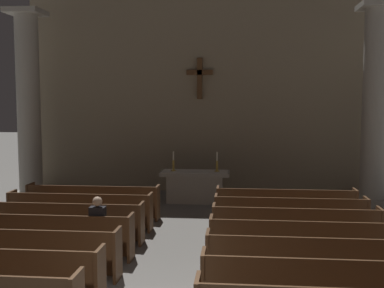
{
  "coord_description": "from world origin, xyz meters",
  "views": [
    {
      "loc": [
        1.33,
        -6.05,
        3.28
      ],
      "look_at": [
        0.0,
        7.82,
        1.98
      ],
      "focal_mm": 44.2,
      "sensor_mm": 36.0,
      "label": 1
    }
  ],
  "objects_px": {
    "pew_left_row_5": "(65,222)",
    "pew_right_row_2": "(322,285)",
    "altar": "(195,186)",
    "column_left_third": "(29,108)",
    "column_right_third": "(375,108)",
    "pew_right_row_7": "(285,206)",
    "pew_right_row_5": "(295,227)",
    "pew_right_row_6": "(290,215)",
    "candlestick_right": "(217,165)",
    "pew_right_row_3": "(311,261)",
    "candlestick_left": "(173,165)",
    "pew_left_row_7": "(93,202)",
    "pew_left_row_4": "(46,235)",
    "lone_worshipper": "(99,226)",
    "pew_left_row_3": "(22,252)",
    "pew_right_row_4": "(302,242)",
    "pew_left_row_6": "(80,211)"
  },
  "relations": [
    {
      "from": "pew_left_row_7",
      "to": "pew_right_row_5",
      "type": "xyz_separation_m",
      "value": [
        5.26,
        -2.18,
        0.0
      ]
    },
    {
      "from": "column_left_third",
      "to": "candlestick_right",
      "type": "relative_size",
      "value": 9.95
    },
    {
      "from": "pew_right_row_4",
      "to": "pew_right_row_5",
      "type": "bearing_deg",
      "value": 90.0
    },
    {
      "from": "pew_left_row_5",
      "to": "pew_right_row_7",
      "type": "bearing_deg",
      "value": 22.53
    },
    {
      "from": "pew_right_row_6",
      "to": "column_right_third",
      "type": "height_order",
      "value": "column_right_third"
    },
    {
      "from": "pew_right_row_7",
      "to": "lone_worshipper",
      "type": "height_order",
      "value": "lone_worshipper"
    },
    {
      "from": "pew_left_row_5",
      "to": "pew_right_row_6",
      "type": "distance_m",
      "value": 5.37
    },
    {
      "from": "candlestick_right",
      "to": "altar",
      "type": "bearing_deg",
      "value": 180.0
    },
    {
      "from": "altar",
      "to": "column_left_third",
      "type": "bearing_deg",
      "value": 178.09
    },
    {
      "from": "pew_left_row_4",
      "to": "pew_right_row_2",
      "type": "xyz_separation_m",
      "value": [
        5.26,
        -2.18,
        0.0
      ]
    },
    {
      "from": "pew_right_row_2",
      "to": "pew_left_row_4",
      "type": "bearing_deg",
      "value": 157.47
    },
    {
      "from": "pew_right_row_2",
      "to": "pew_right_row_6",
      "type": "xyz_separation_m",
      "value": [
        0.0,
        4.36,
        0.0
      ]
    },
    {
      "from": "pew_left_row_3",
      "to": "pew_right_row_2",
      "type": "xyz_separation_m",
      "value": [
        5.26,
        -1.09,
        0.0
      ]
    },
    {
      "from": "pew_left_row_5",
      "to": "altar",
      "type": "xyz_separation_m",
      "value": [
        2.63,
        4.54,
        0.06
      ]
    },
    {
      "from": "column_left_third",
      "to": "altar",
      "type": "bearing_deg",
      "value": -1.91
    },
    {
      "from": "candlestick_left",
      "to": "pew_right_row_5",
      "type": "bearing_deg",
      "value": -53.73
    },
    {
      "from": "pew_left_row_3",
      "to": "column_right_third",
      "type": "bearing_deg",
      "value": 40.15
    },
    {
      "from": "candlestick_left",
      "to": "pew_left_row_6",
      "type": "bearing_deg",
      "value": -119.24
    },
    {
      "from": "pew_left_row_4",
      "to": "pew_left_row_7",
      "type": "height_order",
      "value": "same"
    },
    {
      "from": "pew_right_row_2",
      "to": "pew_right_row_5",
      "type": "distance_m",
      "value": 3.27
    },
    {
      "from": "pew_right_row_6",
      "to": "candlestick_left",
      "type": "height_order",
      "value": "candlestick_left"
    },
    {
      "from": "pew_left_row_5",
      "to": "pew_left_row_6",
      "type": "relative_size",
      "value": 1.0
    },
    {
      "from": "pew_right_row_5",
      "to": "column_left_third",
      "type": "distance_m",
      "value": 9.79
    },
    {
      "from": "pew_right_row_2",
      "to": "pew_right_row_7",
      "type": "height_order",
      "value": "same"
    },
    {
      "from": "pew_left_row_5",
      "to": "altar",
      "type": "height_order",
      "value": "altar"
    },
    {
      "from": "pew_left_row_6",
      "to": "pew_right_row_4",
      "type": "distance_m",
      "value": 5.69
    },
    {
      "from": "altar",
      "to": "lone_worshipper",
      "type": "xyz_separation_m",
      "value": [
        -1.5,
        -5.59,
        0.16
      ]
    },
    {
      "from": "altar",
      "to": "lone_worshipper",
      "type": "distance_m",
      "value": 5.79
    },
    {
      "from": "pew_right_row_4",
      "to": "candlestick_right",
      "type": "bearing_deg",
      "value": 108.92
    },
    {
      "from": "pew_left_row_7",
      "to": "altar",
      "type": "relative_size",
      "value": 1.67
    },
    {
      "from": "pew_left_row_5",
      "to": "pew_right_row_2",
      "type": "xyz_separation_m",
      "value": [
        5.26,
        -3.27,
        0.0
      ]
    },
    {
      "from": "pew_right_row_5",
      "to": "pew_right_row_7",
      "type": "relative_size",
      "value": 1.0
    },
    {
      "from": "pew_left_row_6",
      "to": "pew_right_row_3",
      "type": "xyz_separation_m",
      "value": [
        5.26,
        -3.27,
        0.0
      ]
    },
    {
      "from": "pew_left_row_4",
      "to": "pew_left_row_6",
      "type": "relative_size",
      "value": 1.0
    },
    {
      "from": "pew_left_row_5",
      "to": "lone_worshipper",
      "type": "height_order",
      "value": "lone_worshipper"
    },
    {
      "from": "column_left_third",
      "to": "column_right_third",
      "type": "height_order",
      "value": "same"
    },
    {
      "from": "pew_left_row_7",
      "to": "column_right_third",
      "type": "distance_m",
      "value": 8.94
    },
    {
      "from": "pew_left_row_5",
      "to": "column_right_third",
      "type": "height_order",
      "value": "column_right_third"
    },
    {
      "from": "pew_right_row_3",
      "to": "column_left_third",
      "type": "xyz_separation_m",
      "value": [
        -8.19,
        6.91,
        2.55
      ]
    },
    {
      "from": "pew_left_row_7",
      "to": "column_left_third",
      "type": "distance_m",
      "value": 4.64
    },
    {
      "from": "column_left_third",
      "to": "candlestick_right",
      "type": "bearing_deg",
      "value": -1.7
    },
    {
      "from": "pew_left_row_3",
      "to": "pew_right_row_3",
      "type": "height_order",
      "value": "same"
    },
    {
      "from": "pew_left_row_5",
      "to": "column_right_third",
      "type": "relative_size",
      "value": 0.59
    },
    {
      "from": "candlestick_left",
      "to": "candlestick_right",
      "type": "bearing_deg",
      "value": 0.0
    },
    {
      "from": "pew_right_row_2",
      "to": "pew_right_row_3",
      "type": "distance_m",
      "value": 1.09
    },
    {
      "from": "pew_right_row_7",
      "to": "pew_right_row_4",
      "type": "bearing_deg",
      "value": -90.0
    },
    {
      "from": "pew_right_row_7",
      "to": "column_left_third",
      "type": "relative_size",
      "value": 0.59
    },
    {
      "from": "pew_right_row_6",
      "to": "candlestick_right",
      "type": "relative_size",
      "value": 5.88
    },
    {
      "from": "pew_left_row_5",
      "to": "candlestick_left",
      "type": "distance_m",
      "value": 4.99
    },
    {
      "from": "pew_right_row_2",
      "to": "lone_worshipper",
      "type": "height_order",
      "value": "lone_worshipper"
    }
  ]
}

